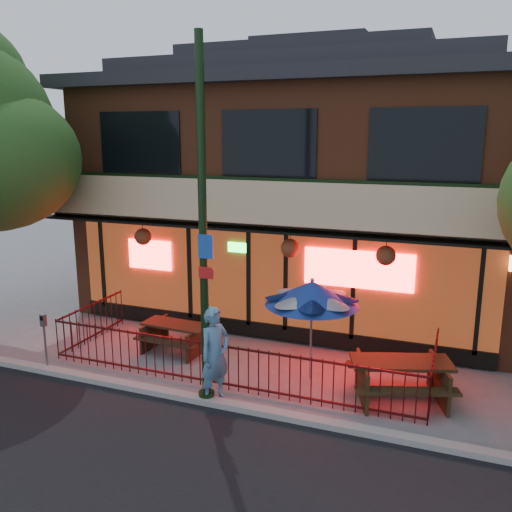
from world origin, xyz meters
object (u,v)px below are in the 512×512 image
at_px(pedestrian, 215,355).
at_px(street_light, 203,247).
at_px(picnic_table_left, 176,333).
at_px(picnic_table_right, 401,374).
at_px(patio_umbrella, 312,293).
at_px(parking_meter_near, 44,333).

bearing_deg(pedestrian, street_light, 128.82).
xyz_separation_m(picnic_table_left, picnic_table_right, (5.43, -0.61, 0.09)).
height_order(patio_umbrella, pedestrian, patio_umbrella).
height_order(picnic_table_right, parking_meter_near, parking_meter_near).
relative_size(picnic_table_right, parking_meter_near, 1.76).
relative_size(picnic_table_left, patio_umbrella, 0.75).
xyz_separation_m(patio_umbrella, parking_meter_near, (-5.66, -1.73, -1.05)).
relative_size(picnic_table_right, patio_umbrella, 1.03).
relative_size(street_light, picnic_table_right, 2.99).
bearing_deg(picnic_table_right, patio_umbrella, 171.68).
relative_size(picnic_table_left, parking_meter_near, 1.29).
xyz_separation_m(picnic_table_right, parking_meter_near, (-7.60, -1.45, 0.35)).
bearing_deg(street_light, pedestrian, 16.83).
distance_m(street_light, patio_umbrella, 2.68).
bearing_deg(picnic_table_left, pedestrian, -44.97).
bearing_deg(picnic_table_left, picnic_table_right, -6.42).
bearing_deg(patio_umbrella, pedestrian, -131.52).
relative_size(street_light, picnic_table_left, 4.08).
xyz_separation_m(patio_umbrella, pedestrian, (-1.49, -1.68, -0.96)).
bearing_deg(pedestrian, picnic_table_left, 67.02).
bearing_deg(patio_umbrella, parking_meter_near, -163.03).
relative_size(picnic_table_left, pedestrian, 0.87).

